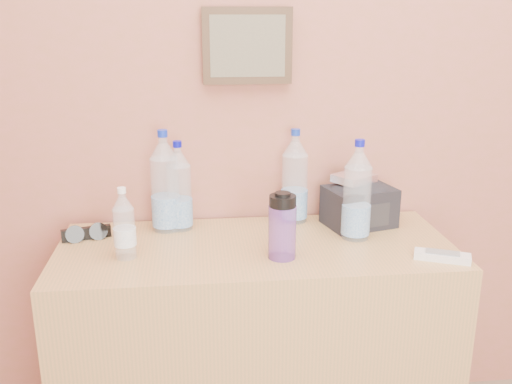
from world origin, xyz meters
TOP-DOWN VIEW (x-y plane):
  - picture_frame at (-0.26, 1.98)m, footprint 0.30×0.03m
  - dresser at (-0.26, 1.72)m, footprint 1.27×0.53m
  - pet_large_a at (-0.51, 1.90)m, footprint 0.08×0.08m
  - pet_large_b at (-0.55, 1.89)m, footprint 0.09×0.09m
  - pet_large_c at (-0.10, 1.93)m, footprint 0.09×0.09m
  - pet_large_d at (0.07, 1.75)m, footprint 0.09×0.09m
  - pet_small at (-0.67, 1.66)m, footprint 0.06×0.06m
  - nalgene_bottle at (-0.19, 1.61)m, footprint 0.08×0.08m
  - sunglasses at (-0.81, 1.83)m, footprint 0.17×0.10m
  - ac_remote at (0.28, 1.54)m, footprint 0.17×0.11m
  - toiletry_bag at (0.12, 1.86)m, footprint 0.26×0.22m
  - foil_packet at (0.10, 1.88)m, footprint 0.16×0.16m

SIDE VIEW (x-z plane):
  - dresser at x=-0.26m, z-range 0.00..0.79m
  - ac_remote at x=0.28m, z-range 0.79..0.81m
  - sunglasses at x=-0.81m, z-range 0.79..0.83m
  - toiletry_bag at x=0.12m, z-range 0.79..0.95m
  - pet_small at x=-0.67m, z-range 0.78..1.00m
  - nalgene_bottle at x=-0.19m, z-range 0.79..1.00m
  - pet_large_a at x=-0.51m, z-range 0.77..1.08m
  - pet_large_d at x=0.07m, z-range 0.77..1.10m
  - pet_large_c at x=-0.10m, z-range 0.77..1.11m
  - pet_large_b at x=-0.55m, z-range 0.77..1.12m
  - foil_packet at x=0.10m, z-range 0.95..0.97m
  - picture_frame at x=-0.26m, z-range 1.27..1.52m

